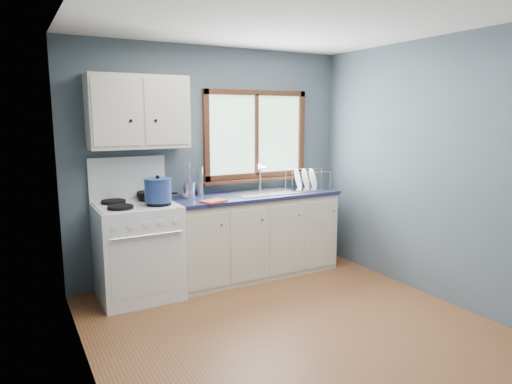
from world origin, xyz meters
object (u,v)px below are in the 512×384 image
dish_rack (306,184)px  thermos (200,182)px  stockpot (158,190)px  skillet (151,194)px  sink (268,198)px  utensil_crock (189,190)px  base_cabinets (254,239)px  gas_range (138,248)px

dish_rack → thermos: bearing=-168.7°
thermos → dish_rack: size_ratio=0.55×
stockpot → dish_rack: size_ratio=0.62×
skillet → sink: bearing=11.9°
thermos → utensil_crock: bearing=-159.1°
thermos → stockpot: bearing=-149.6°
skillet → thermos: bearing=19.4°
stockpot → utensil_crock: (0.40, 0.27, -0.07)m
base_cabinets → thermos: size_ratio=5.99×
sink → utensil_crock: (-0.91, 0.09, 0.15)m
base_cabinets → sink: (0.18, -0.00, 0.45)m
skillet → utensil_crock: size_ratio=1.02×
base_cabinets → skillet: size_ratio=4.31×
sink → utensil_crock: 0.92m
utensil_crock → base_cabinets: bearing=-7.4°
skillet → gas_range: bearing=-122.8°
sink → thermos: 0.80m
gas_range → stockpot: gas_range is taller
base_cabinets → dish_rack: dish_rack is taller
utensil_crock → thermos: bearing=20.9°
sink → utensil_crock: size_ratio=1.99×
gas_range → skillet: (0.19, 0.16, 0.49)m
dish_rack → base_cabinets: bearing=-163.1°
stockpot → thermos: 0.64m
dish_rack → gas_range: bearing=-160.8°
skillet → dish_rack: size_ratio=0.77×
stockpot → thermos: thermos is taller
thermos → gas_range: bearing=-166.9°
gas_range → sink: 1.53m
thermos → dish_rack: thermos is taller
dish_rack → skillet: bearing=-165.8°
base_cabinets → dish_rack: bearing=-2.6°
sink → dish_rack: 0.51m
sink → utensil_crock: utensil_crock is taller
stockpot → thermos: bearing=30.4°
skillet → thermos: size_ratio=1.39×
stockpot → sink: bearing=7.5°
gas_range → thermos: 0.95m
base_cabinets → sink: bearing=-0.1°
sink → stockpot: bearing=-172.5°
skillet → utensil_crock: (0.39, -0.04, 0.02)m
gas_range → utensil_crock: (0.58, 0.11, 0.51)m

